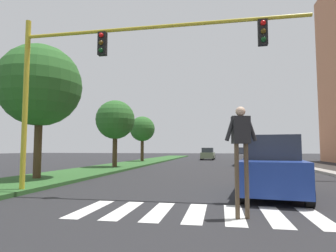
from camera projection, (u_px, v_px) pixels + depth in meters
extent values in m
plane|color=#262628|center=(214.00, 165.00, 27.47)|extent=(140.00, 140.00, 0.00)
cube|color=silver|center=(90.00, 209.00, 7.29)|extent=(0.45, 2.20, 0.01)
cube|color=silver|center=(124.00, 210.00, 7.13)|extent=(0.45, 2.20, 0.01)
cube|color=silver|center=(159.00, 211.00, 6.97)|extent=(0.45, 2.20, 0.01)
cube|color=silver|center=(196.00, 213.00, 6.81)|extent=(0.45, 2.20, 0.01)
cube|color=silver|center=(234.00, 214.00, 6.64)|extent=(0.45, 2.20, 0.01)
cube|color=silver|center=(275.00, 216.00, 6.48)|extent=(0.45, 2.20, 0.01)
cube|color=silver|center=(317.00, 218.00, 6.32)|extent=(0.45, 2.20, 0.01)
cube|color=#2D5B28|center=(130.00, 164.00, 26.92)|extent=(3.91, 64.00, 0.15)
cylinder|color=#4C3823|center=(38.00, 143.00, 13.59)|extent=(0.36, 0.36, 3.28)
sphere|color=#2D6628|center=(40.00, 85.00, 13.82)|extent=(3.96, 3.96, 3.96)
cylinder|color=#4C3823|center=(115.00, 149.00, 22.08)|extent=(0.36, 0.36, 2.75)
sphere|color=#2D6628|center=(115.00, 120.00, 22.26)|extent=(3.04, 3.04, 3.04)
cylinder|color=#4C3823|center=(142.00, 149.00, 32.50)|extent=(0.36, 0.36, 2.82)
sphere|color=#2D6628|center=(142.00, 129.00, 32.68)|extent=(2.86, 2.86, 2.86)
cube|color=#9E9991|center=(313.00, 166.00, 24.03)|extent=(3.00, 64.00, 0.15)
cylinder|color=gold|center=(25.00, 103.00, 10.04)|extent=(0.18, 0.18, 6.00)
cylinder|color=gold|center=(157.00, 27.00, 9.38)|extent=(9.53, 0.12, 0.12)
cube|color=black|center=(102.00, 44.00, 9.69)|extent=(0.28, 0.20, 0.80)
sphere|color=red|center=(101.00, 35.00, 9.59)|extent=(0.16, 0.16, 0.16)
sphere|color=#4C380F|center=(101.00, 43.00, 9.57)|extent=(0.16, 0.16, 0.16)
sphere|color=#0F3F19|center=(101.00, 50.00, 9.55)|extent=(0.16, 0.16, 0.16)
cube|color=black|center=(263.00, 33.00, 8.75)|extent=(0.28, 0.20, 0.80)
sphere|color=red|center=(263.00, 23.00, 8.65)|extent=(0.16, 0.16, 0.16)
sphere|color=#4C380F|center=(263.00, 31.00, 8.63)|extent=(0.16, 0.16, 0.16)
sphere|color=#0F3F19|center=(264.00, 39.00, 8.61)|extent=(0.16, 0.16, 0.16)
cylinder|color=brown|center=(247.00, 181.00, 6.32)|extent=(0.12, 0.12, 1.65)
cylinder|color=brown|center=(237.00, 181.00, 6.31)|extent=(0.12, 0.12, 1.65)
cube|color=#262628|center=(241.00, 130.00, 6.41)|extent=(0.43, 0.33, 0.62)
cylinder|color=#262628|center=(251.00, 129.00, 6.43)|extent=(0.28, 0.16, 0.58)
cylinder|color=#262628|center=(230.00, 128.00, 6.39)|extent=(0.28, 0.16, 0.58)
sphere|color=beige|center=(240.00, 111.00, 6.44)|extent=(0.27, 0.27, 0.22)
cube|color=navy|center=(271.00, 174.00, 9.55)|extent=(2.49, 4.81, 0.96)
cube|color=#2D333D|center=(270.00, 148.00, 9.84)|extent=(1.99, 2.73, 0.79)
cylinder|color=black|center=(309.00, 195.00, 7.50)|extent=(0.30, 0.66, 0.64)
cylinder|color=black|center=(241.00, 192.00, 8.03)|extent=(0.30, 0.66, 0.64)
cylinder|color=black|center=(294.00, 180.00, 11.01)|extent=(0.30, 0.66, 0.64)
cylinder|color=black|center=(247.00, 179.00, 11.54)|extent=(0.30, 0.66, 0.64)
cube|color=#B7B7BC|center=(245.00, 159.00, 26.64)|extent=(2.18, 4.66, 0.79)
cube|color=#2D333D|center=(245.00, 151.00, 26.92)|extent=(1.73, 2.17, 0.65)
cylinder|color=black|center=(255.00, 163.00, 24.67)|extent=(0.28, 0.66, 0.64)
cylinder|color=black|center=(236.00, 163.00, 25.10)|extent=(0.28, 0.66, 0.64)
cylinder|color=black|center=(254.00, 161.00, 28.14)|extent=(0.28, 0.66, 0.64)
cylinder|color=black|center=(238.00, 161.00, 28.57)|extent=(0.28, 0.66, 0.64)
cube|color=gray|center=(208.00, 155.00, 39.91)|extent=(1.90, 4.28, 0.80)
cube|color=#2D333D|center=(208.00, 150.00, 39.77)|extent=(1.61, 1.95, 0.65)
cylinder|color=black|center=(203.00, 157.00, 41.68)|extent=(0.24, 0.65, 0.64)
cylinder|color=black|center=(214.00, 157.00, 41.34)|extent=(0.24, 0.65, 0.64)
cylinder|color=black|center=(201.00, 158.00, 38.44)|extent=(0.24, 0.65, 0.64)
cylinder|color=black|center=(213.00, 158.00, 38.10)|extent=(0.24, 0.65, 0.64)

